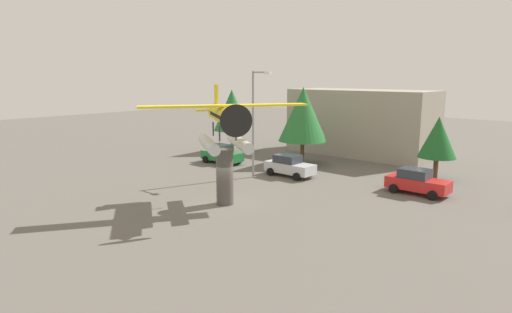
% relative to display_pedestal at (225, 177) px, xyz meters
% --- Properties ---
extents(ground_plane, '(140.00, 140.00, 0.00)m').
position_rel_display_pedestal_xyz_m(ground_plane, '(0.00, 0.00, -1.80)').
color(ground_plane, '#605B54').
extents(display_pedestal, '(1.10, 1.10, 3.61)m').
position_rel_display_pedestal_xyz_m(display_pedestal, '(0.00, 0.00, 0.00)').
color(display_pedestal, '#4C4742').
rests_on(display_pedestal, ground).
extents(floatplane_monument, '(7.07, 9.27, 4.00)m').
position_rel_display_pedestal_xyz_m(floatplane_monument, '(0.11, -0.07, 3.47)').
color(floatplane_monument, silver).
rests_on(floatplane_monument, display_pedestal).
extents(car_near_green, '(4.20, 2.02, 1.76)m').
position_rel_display_pedestal_xyz_m(car_near_green, '(-9.75, 9.01, -0.92)').
color(car_near_green, '#237A38').
rests_on(car_near_green, ground).
extents(car_mid_silver, '(4.20, 2.02, 1.76)m').
position_rel_display_pedestal_xyz_m(car_mid_silver, '(-1.71, 9.04, -0.92)').
color(car_mid_silver, silver).
rests_on(car_mid_silver, ground).
extents(car_far_red, '(4.20, 2.02, 1.76)m').
position_rel_display_pedestal_xyz_m(car_far_red, '(8.26, 10.69, -0.92)').
color(car_far_red, red).
rests_on(car_far_red, ground).
extents(streetlight_primary, '(1.84, 0.28, 8.53)m').
position_rel_display_pedestal_xyz_m(streetlight_primary, '(-3.48, 6.75, 3.11)').
color(streetlight_primary, gray).
rests_on(streetlight_primary, ground).
extents(storefront_building, '(14.81, 6.00, 6.74)m').
position_rel_display_pedestal_xyz_m(storefront_building, '(-2.33, 22.00, 1.57)').
color(storefront_building, '#9E9384').
rests_on(storefront_building, ground).
extents(tree_west, '(3.94, 3.94, 6.72)m').
position_rel_display_pedestal_xyz_m(tree_west, '(-13.46, 14.18, 2.71)').
color(tree_west, brown).
rests_on(tree_west, ground).
extents(tree_east, '(4.47, 4.47, 7.17)m').
position_rel_display_pedestal_xyz_m(tree_east, '(-3.81, 13.75, 2.87)').
color(tree_east, brown).
rests_on(tree_east, ground).
extents(tree_center_back, '(2.92, 2.92, 5.04)m').
position_rel_display_pedestal_xyz_m(tree_center_back, '(7.73, 15.78, 1.60)').
color(tree_center_back, brown).
rests_on(tree_center_back, ground).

